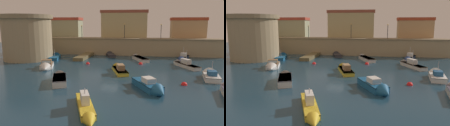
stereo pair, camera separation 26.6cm
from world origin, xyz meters
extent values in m
plane|color=#19384C|center=(0.00, 0.00, 0.00)|extent=(105.28, 105.28, 0.00)
cube|color=#9E8966|center=(0.00, 19.52, 1.87)|extent=(44.73, 3.95, 3.74)
cube|color=#817053|center=(0.00, 19.52, 3.86)|extent=(44.73, 4.25, 0.24)
cube|color=tan|center=(-15.96, 23.54, 6.00)|extent=(8.22, 4.09, 4.51)
cube|color=#B23F2E|center=(-15.96, 23.54, 8.60)|extent=(8.55, 4.26, 0.70)
cube|color=tan|center=(-0.17, 23.06, 6.86)|extent=(11.43, 3.12, 6.24)
cube|color=brown|center=(-0.17, 23.06, 10.33)|extent=(11.89, 3.25, 0.70)
cube|color=tan|center=(15.36, 23.39, 5.93)|extent=(8.05, 3.80, 4.37)
cube|color=#AC3E24|center=(15.36, 23.39, 8.46)|extent=(8.37, 3.95, 0.70)
cylinder|color=#9E8966|center=(-18.79, 9.37, 4.16)|extent=(9.70, 9.70, 8.33)
cylinder|color=#867556|center=(-18.79, 9.37, 8.73)|extent=(10.48, 10.48, 0.80)
cube|color=brown|center=(-7.91, 13.06, 0.32)|extent=(2.09, 8.97, 0.64)
cylinder|color=#453C25|center=(-6.96, 15.30, 0.35)|extent=(0.20, 0.20, 0.70)
cylinder|color=#453C25|center=(-6.96, 10.82, 0.35)|extent=(0.20, 0.20, 0.70)
cylinder|color=black|center=(-10.28, 19.52, 5.31)|extent=(0.12, 0.12, 2.66)
sphere|color=#F9D172|center=(-10.28, 19.52, 6.79)|extent=(0.32, 0.32, 0.32)
cylinder|color=black|center=(0.24, 19.52, 5.55)|extent=(0.12, 0.12, 3.14)
sphere|color=#F9D172|center=(0.24, 19.52, 7.27)|extent=(0.32, 0.32, 0.32)
cylinder|color=black|center=(8.73, 19.52, 5.47)|extent=(0.12, 0.12, 2.98)
sphere|color=#F9D172|center=(8.73, 19.52, 7.11)|extent=(0.32, 0.32, 0.32)
cube|color=white|center=(14.09, -2.01, 0.33)|extent=(2.45, 4.46, 0.65)
cone|color=white|center=(14.49, 0.62, 0.33)|extent=(1.91, 1.43, 1.75)
cube|color=#575F58|center=(14.09, -2.01, 0.61)|extent=(2.50, 4.55, 0.08)
cube|color=navy|center=(14.04, -2.35, 0.95)|extent=(1.31, 1.62, 0.59)
cylinder|color=#B2B2B7|center=(14.08, -2.12, 1.55)|extent=(0.08, 0.08, 1.79)
cube|color=#195689|center=(5.57, -7.27, 0.37)|extent=(3.72, 5.10, 0.75)
cone|color=#195689|center=(6.95, -9.99, 0.37)|extent=(2.07, 1.95, 1.64)
cube|color=#0B2231|center=(5.57, -7.27, 0.71)|extent=(3.79, 5.20, 0.08)
cube|color=silver|center=(5.74, -7.60, 1.05)|extent=(1.68, 1.86, 0.60)
cube|color=#99B7C6|center=(6.08, -8.28, 1.08)|extent=(0.92, 0.51, 0.36)
cube|color=gold|center=(1.54, 0.07, 0.28)|extent=(3.16, 5.68, 0.55)
cone|color=gold|center=(0.51, 3.29, 0.28)|extent=(1.85, 1.79, 1.49)
cube|color=#564E17|center=(1.54, 0.07, 0.51)|extent=(3.23, 5.80, 0.08)
cube|color=olive|center=(1.72, -0.49, 0.97)|extent=(1.46, 1.99, 0.83)
cube|color=#99B7C6|center=(1.45, 0.36, 1.01)|extent=(0.84, 0.32, 0.50)
cube|color=gold|center=(0.19, -14.15, 0.25)|extent=(3.20, 5.58, 0.51)
cone|color=gold|center=(1.49, -17.32, 0.25)|extent=(1.57, 1.72, 1.12)
cube|color=brown|center=(0.19, -14.15, 0.47)|extent=(3.27, 5.69, 0.08)
cube|color=silver|center=(0.18, -14.13, 0.96)|extent=(1.29, 1.88, 0.90)
cylinder|color=#B2B2B7|center=(0.27, -14.35, 1.19)|extent=(0.08, 0.08, 1.37)
cube|color=white|center=(-11.18, 1.96, 0.34)|extent=(3.21, 4.63, 0.67)
cone|color=white|center=(-10.27, -0.54, 0.34)|extent=(2.08, 1.72, 1.79)
cube|color=#7E6C5A|center=(-11.18, 1.96, 0.63)|extent=(3.28, 4.72, 0.08)
cube|color=olive|center=(-11.13, 1.83, 1.03)|extent=(1.81, 1.47, 0.72)
cube|color=#99B7C6|center=(-10.96, 1.36, 1.07)|extent=(1.35, 0.54, 0.43)
cylinder|color=#B2B2B7|center=(-11.27, 2.21, 1.33)|extent=(0.08, 0.08, 1.32)
cube|color=silver|center=(4.32, 11.43, 0.34)|extent=(3.67, 5.94, 0.68)
cone|color=silver|center=(2.91, 14.71, 0.34)|extent=(1.85, 1.84, 1.41)
cube|color=brown|center=(4.32, 11.43, 0.64)|extent=(3.74, 6.06, 0.08)
cube|color=silver|center=(-5.16, -6.99, 0.41)|extent=(3.16, 4.74, 0.83)
cone|color=silver|center=(-6.23, -4.39, 0.41)|extent=(1.86, 1.73, 1.50)
cube|color=slate|center=(-5.16, -6.99, 0.79)|extent=(3.22, 4.84, 0.08)
cube|color=navy|center=(13.29, 14.92, 0.27)|extent=(3.05, 5.34, 0.54)
cone|color=navy|center=(12.20, 11.87, 0.27)|extent=(1.72, 1.77, 1.33)
cube|color=black|center=(13.29, 14.92, 0.50)|extent=(3.11, 5.45, 0.08)
cube|color=silver|center=(13.24, 14.79, 0.94)|extent=(1.43, 1.48, 0.79)
cylinder|color=#B2B2B7|center=(13.17, 14.60, 1.55)|extent=(0.08, 0.08, 2.01)
cube|color=#333338|center=(-2.38, 15.50, 0.29)|extent=(2.69, 3.84, 0.57)
cone|color=#333338|center=(-3.13, 17.57, 0.29)|extent=(1.75, 1.44, 1.51)
cube|color=black|center=(-2.38, 15.50, 0.53)|extent=(2.74, 3.92, 0.08)
cube|color=silver|center=(12.28, 5.58, 0.30)|extent=(3.61, 5.92, 0.61)
cone|color=silver|center=(10.84, 8.86, 0.30)|extent=(1.75, 1.80, 1.29)
cube|color=#745E49|center=(12.28, 5.58, 0.57)|extent=(3.68, 6.04, 0.08)
cube|color=silver|center=(12.16, 5.87, 1.02)|extent=(1.52, 2.12, 0.82)
cube|color=#99B7C6|center=(11.76, 6.77, 1.06)|extent=(0.68, 0.34, 0.49)
cylinder|color=#B2B2B7|center=(12.19, 5.79, 1.78)|extent=(0.08, 0.08, 2.33)
cube|color=#195689|center=(-13.48, 10.19, 0.31)|extent=(2.95, 5.37, 0.61)
cone|color=#195689|center=(-14.27, 13.29, 0.31)|extent=(1.95, 1.77, 1.66)
cube|color=#082F35|center=(-13.48, 10.19, 0.57)|extent=(3.01, 5.48, 0.08)
cylinder|color=#B2B2B7|center=(-13.47, 10.14, 1.30)|extent=(0.08, 0.08, 1.37)
sphere|color=red|center=(4.49, 7.48, 0.00)|extent=(0.74, 0.74, 0.74)
sphere|color=red|center=(10.08, -5.29, 0.00)|extent=(0.74, 0.74, 0.74)
sphere|color=red|center=(-5.19, 6.20, 0.00)|extent=(0.70, 0.70, 0.70)
camera|label=1|loc=(5.33, -31.19, 7.30)|focal=33.99mm
camera|label=2|loc=(5.60, -31.14, 7.30)|focal=33.99mm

